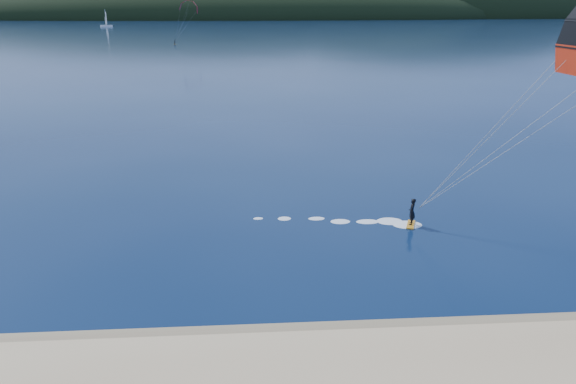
{
  "coord_description": "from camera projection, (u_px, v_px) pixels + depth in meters",
  "views": [
    {
      "loc": [
        1.77,
        -14.27,
        13.83
      ],
      "look_at": [
        3.34,
        10.0,
        5.0
      ],
      "focal_mm": 31.76,
      "sensor_mm": 36.0,
      "label": 1
    }
  ],
  "objects": [
    {
      "name": "sailboat",
      "position": [
        107.0,
        26.0,
        386.49
      ],
      "size": [
        9.09,
        5.78,
        12.66
      ],
      "color": "white",
      "rests_on": "ground"
    },
    {
      "name": "headland",
      "position": [
        253.0,
        18.0,
        717.13
      ],
      "size": [
        1200.0,
        310.0,
        140.0
      ],
      "color": "black",
      "rests_on": "ground"
    },
    {
      "name": "kitesurfer_far",
      "position": [
        188.0,
        10.0,
        195.4
      ],
      "size": [
        11.02,
        6.26,
        15.43
      ],
      "color": "orange",
      "rests_on": "ground"
    },
    {
      "name": "wet_sand",
      "position": [
        220.0,
        343.0,
        22.2
      ],
      "size": [
        220.0,
        2.5,
        0.1
      ],
      "color": "#8F7453",
      "rests_on": "ground"
    }
  ]
}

